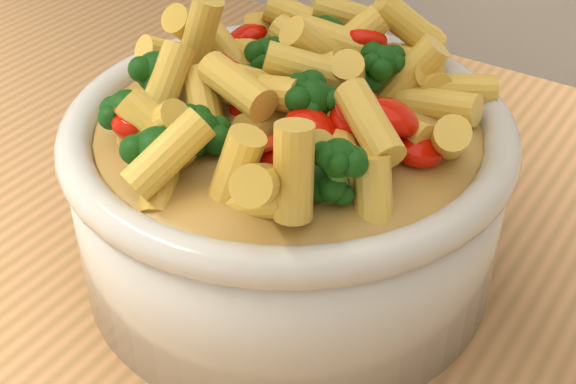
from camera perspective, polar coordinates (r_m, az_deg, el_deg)
The scene contains 2 objects.
serving_bowl at distance 0.48m, azimuth 0.00°, elevation 0.13°, with size 0.26×0.26×0.11m.
pasta_salad at distance 0.45m, azimuth 0.00°, elevation 7.39°, with size 0.21×0.21×0.05m.
Camera 1 is at (0.18, -0.26, 1.24)m, focal length 50.00 mm.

